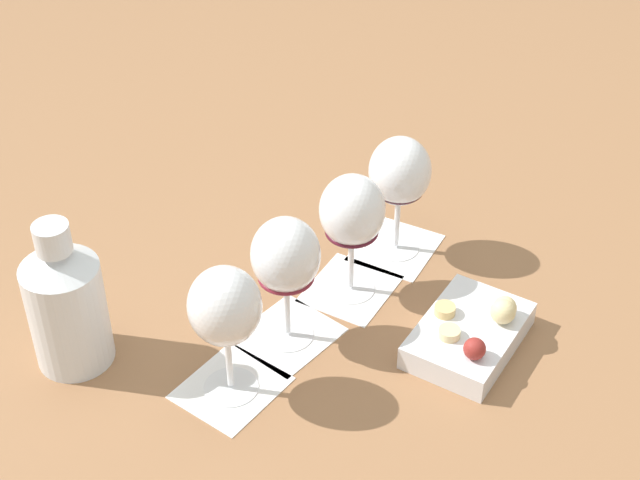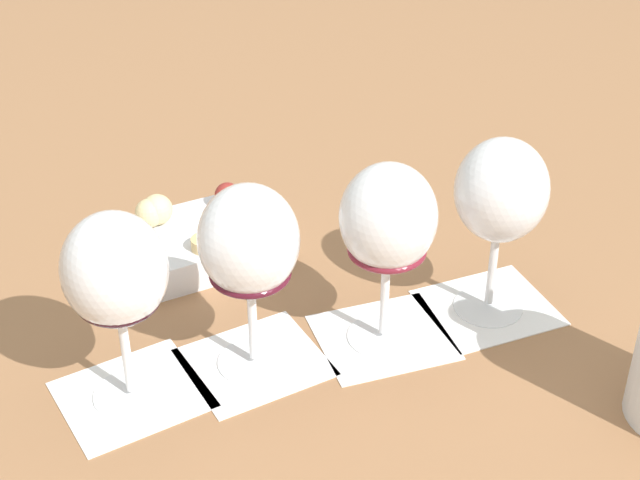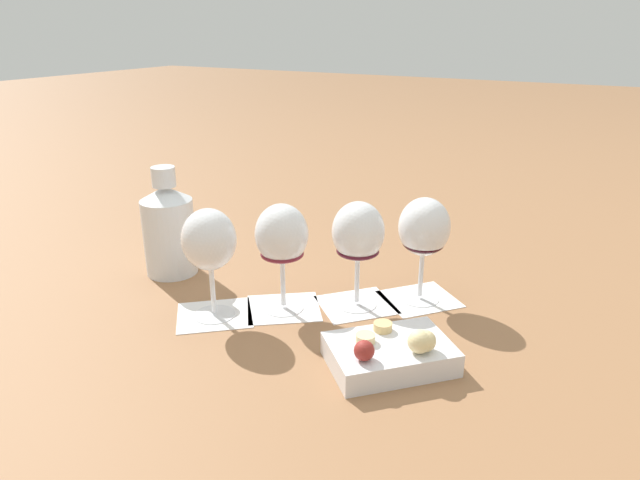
# 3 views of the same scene
# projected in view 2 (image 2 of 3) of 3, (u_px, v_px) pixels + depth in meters

# --- Properties ---
(ground_plane) EXTENTS (8.00, 8.00, 0.00)m
(ground_plane) POSITION_uv_depth(u_px,v_px,m) (322.00, 349.00, 0.87)
(ground_plane) COLOR #936642
(tasting_card_0) EXTENTS (0.15, 0.15, 0.00)m
(tasting_card_0) POSITION_uv_depth(u_px,v_px,m) (488.00, 307.00, 0.92)
(tasting_card_0) COLOR white
(tasting_card_0) RESTS_ON ground_plane
(tasting_card_1) EXTENTS (0.15, 0.15, 0.00)m
(tasting_card_1) POSITION_uv_depth(u_px,v_px,m) (383.00, 337.00, 0.88)
(tasting_card_1) COLOR white
(tasting_card_1) RESTS_ON ground_plane
(tasting_card_2) EXTENTS (0.15, 0.15, 0.00)m
(tasting_card_2) POSITION_uv_depth(u_px,v_px,m) (255.00, 362.00, 0.85)
(tasting_card_2) COLOR white
(tasting_card_2) RESTS_ON ground_plane
(tasting_card_3) EXTENTS (0.15, 0.15, 0.00)m
(tasting_card_3) POSITION_uv_depth(u_px,v_px,m) (132.00, 394.00, 0.82)
(tasting_card_3) COLOR white
(tasting_card_3) RESTS_ON ground_plane
(wine_glass_0) EXTENTS (0.08, 0.08, 0.17)m
(wine_glass_0) POSITION_uv_depth(u_px,v_px,m) (501.00, 198.00, 0.85)
(wine_glass_0) COLOR white
(wine_glass_0) RESTS_ON tasting_card_0
(wine_glass_1) EXTENTS (0.08, 0.08, 0.17)m
(wine_glass_1) POSITION_uv_depth(u_px,v_px,m) (388.00, 225.00, 0.82)
(wine_glass_1) COLOR white
(wine_glass_1) RESTS_ON tasting_card_1
(wine_glass_2) EXTENTS (0.08, 0.08, 0.17)m
(wine_glass_2) POSITION_uv_depth(u_px,v_px,m) (249.00, 248.00, 0.79)
(wine_glass_2) COLOR white
(wine_glass_2) RESTS_ON tasting_card_2
(wine_glass_3) EXTENTS (0.08, 0.08, 0.17)m
(wine_glass_3) POSITION_uv_depth(u_px,v_px,m) (116.00, 278.00, 0.75)
(wine_glass_3) COLOR white
(wine_glass_3) RESTS_ON tasting_card_3
(snack_dish) EXTENTS (0.19, 0.19, 0.06)m
(snack_dish) POSITION_uv_depth(u_px,v_px,m) (194.00, 240.00, 0.98)
(snack_dish) COLOR silver
(snack_dish) RESTS_ON ground_plane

